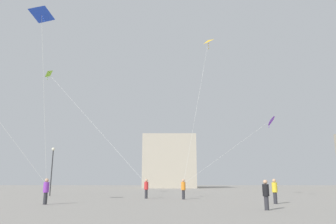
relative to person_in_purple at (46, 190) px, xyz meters
name	(u,v)px	position (x,y,z in m)	size (l,w,h in m)	color
person_in_purple	(46,190)	(0.00, 0.00, 0.00)	(0.38, 0.38, 1.73)	#2D2D33
person_in_yellow	(275,190)	(15.70, 0.94, -0.01)	(0.37, 0.37, 1.70)	#2D2D33
person_in_black	(266,193)	(13.67, -4.10, -0.07)	(0.35, 0.35, 1.60)	#2D2D33
person_in_red	(146,188)	(6.11, 7.89, 0.02)	(0.38, 0.38, 1.76)	#2D2D33
person_in_orange	(183,188)	(9.48, 6.62, 0.01)	(0.38, 0.38, 1.74)	#2D2D33
kite_amber_diamond	(208,42)	(12.20, 7.95, 14.43)	(3.61, 2.21, 14.59)	yellow
kite_cobalt_delta	(42,18)	(-0.52, -1.96, 11.74)	(1.36, 2.70, 12.01)	blue
kite_lime_delta	(51,76)	(-6.63, 15.11, 13.37)	(13.63, 8.21, 13.79)	#8CD12D
kite_violet_diamond	(270,121)	(18.69, 10.58, 6.75)	(9.90, 4.70, 6.97)	purple
building_left_hall	(169,163)	(7.33, 63.65, 5.63)	(13.34, 18.09, 13.15)	#B2A893
lamppost_east	(52,163)	(-4.93, 13.45, 2.57)	(0.36, 0.36, 5.28)	#2D2D30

